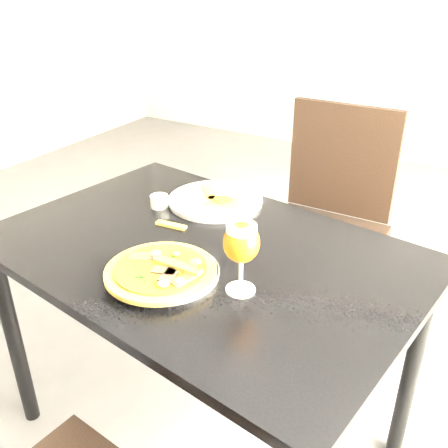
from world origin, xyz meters
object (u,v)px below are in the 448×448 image
Objects in this scene: chair_far at (326,221)px; dining_table at (202,275)px; pizza at (161,270)px; beer_glass at (241,243)px.

dining_table is at bearing -99.92° from chair_far.
pizza is at bearing -98.34° from chair_far.
pizza is at bearing -82.83° from dining_table.
dining_table is 0.75m from chair_far.
chair_far reaches higher than beer_glass.
chair_far is at bearing 95.11° from beer_glass.
dining_table is 4.58× the size of pizza.
beer_glass is (0.20, -0.13, 0.22)m from dining_table.
beer_glass is (0.08, -0.86, 0.34)m from chair_far.
chair_far reaches higher than pizza.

